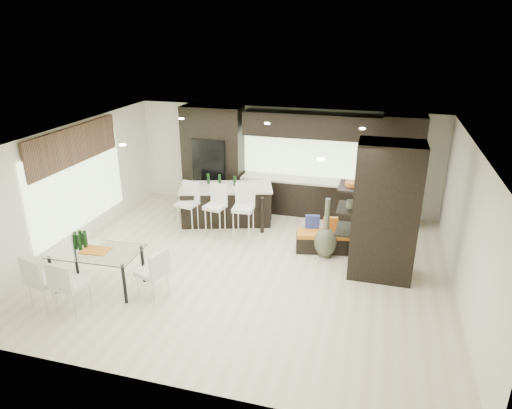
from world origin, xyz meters
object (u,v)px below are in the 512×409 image
(dining_table, at_px, (98,269))
(stool_mid, at_px, (215,215))
(floor_vase, at_px, (326,228))
(bench, at_px, (323,241))
(kitchen_island, at_px, (226,204))
(chair_end, at_px, (152,275))
(stool_left, at_px, (188,212))
(chair_far, at_px, (46,283))
(stool_right, at_px, (243,218))
(chair_near, at_px, (72,287))

(dining_table, bearing_deg, stool_mid, 61.90)
(floor_vase, bearing_deg, bench, 110.62)
(kitchen_island, distance_m, bench, 2.74)
(bench, distance_m, chair_end, 3.80)
(stool_left, distance_m, dining_table, 2.86)
(chair_far, bearing_deg, stool_left, 87.22)
(bench, bearing_deg, chair_far, -153.19)
(kitchen_island, relative_size, chair_far, 2.37)
(stool_mid, bearing_deg, bench, 7.20)
(stool_right, relative_size, chair_near, 1.11)
(floor_vase, distance_m, chair_end, 3.71)
(kitchen_island, bearing_deg, chair_far, -129.91)
(chair_near, bearing_deg, chair_end, 40.24)
(stool_right, distance_m, chair_end, 2.91)
(floor_vase, relative_size, chair_far, 1.39)
(chair_near, bearing_deg, floor_vase, 44.18)
(kitchen_island, bearing_deg, stool_left, -148.35)
(kitchen_island, distance_m, floor_vase, 2.91)
(kitchen_island, bearing_deg, dining_table, -127.46)
(stool_right, xyz_separation_m, chair_far, (-2.50, -3.57, -0.04))
(bench, xyz_separation_m, dining_table, (-3.85, -2.63, 0.16))
(chair_near, bearing_deg, chair_far, -174.00)
(stool_left, distance_m, bench, 3.26)
(floor_vase, bearing_deg, kitchen_island, 155.65)
(stool_mid, bearing_deg, chair_far, -106.10)
(stool_left, xyz_separation_m, bench, (3.24, -0.15, -0.27))
(stool_mid, distance_m, chair_end, 2.79)
(stool_right, xyz_separation_m, dining_table, (-1.99, -2.78, -0.13))
(bench, bearing_deg, stool_mid, 165.18)
(stool_left, bearing_deg, dining_table, -91.18)
(stool_mid, bearing_deg, dining_table, -104.37)
(dining_table, xyz_separation_m, chair_near, (0.00, -0.78, 0.08))
(chair_far, bearing_deg, floor_vase, 50.09)
(kitchen_island, distance_m, chair_end, 3.60)
(stool_right, bearing_deg, stool_left, 175.64)
(chair_near, bearing_deg, stool_mid, 75.28)
(dining_table, relative_size, chair_far, 1.69)
(bench, height_order, chair_near, chair_near)
(kitchen_island, height_order, chair_near, kitchen_island)
(stool_mid, bearing_deg, chair_near, -99.37)
(chair_near, xyz_separation_m, chair_end, (1.12, 0.78, -0.03))
(chair_near, distance_m, chair_end, 1.37)
(kitchen_island, bearing_deg, bench, -38.08)
(stool_mid, xyz_separation_m, stool_right, (0.69, -0.01, 0.02))
(stool_left, relative_size, chair_near, 1.06)
(floor_vase, height_order, chair_end, floor_vase)
(kitchen_island, bearing_deg, chair_near, -124.11)
(stool_right, distance_m, chair_near, 4.08)
(stool_mid, xyz_separation_m, bench, (2.55, -0.15, -0.27))
(stool_right, relative_size, bench, 0.89)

